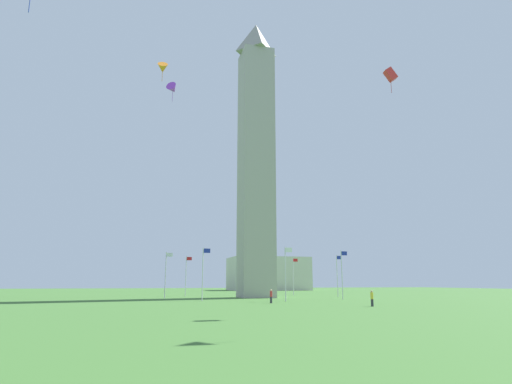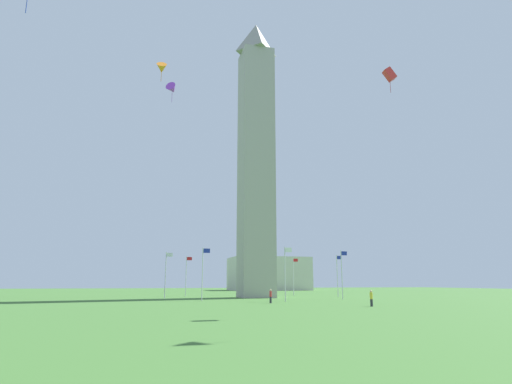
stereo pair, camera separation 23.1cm
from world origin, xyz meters
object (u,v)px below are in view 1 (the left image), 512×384
object	(u,v)px
person_red_shirt	(271,296)
flagpole_sw	(203,271)
obelisk_monument	(256,152)
person_yellow_shirt	(372,298)
flagpole_e	(237,275)
distant_building	(268,274)
flagpole_s	(166,273)
kite_orange_delta	(163,68)
flagpole_n	(337,274)
kite_red_box	(390,75)
flagpole_w	(286,271)
flagpole_se	(186,274)
flagpole_nw	(342,272)
kite_purple_delta	(173,89)
flagpole_ne	(293,275)

from	to	relation	value
person_red_shirt	flagpole_sw	bearing A→B (deg)	64.73
obelisk_monument	person_yellow_shirt	xyz separation A→B (m)	(5.21, -30.20, -25.93)
flagpole_e	distant_building	world-z (taller)	distant_building
obelisk_monument	distant_building	size ratio (longest dim) A/B	2.08
flagpole_s	kite_orange_delta	size ratio (longest dim) A/B	3.53
obelisk_monument	flagpole_s	bearing A→B (deg)	180.00
flagpole_n	kite_red_box	bearing A→B (deg)	-106.84
flagpole_n	flagpole_w	xyz separation A→B (m)	(-15.80, -15.80, 0.00)
flagpole_se	flagpole_nw	xyz separation A→B (m)	(22.34, -22.34, 0.00)
flagpole_s	person_yellow_shirt	size ratio (longest dim) A/B	4.35
obelisk_monument	flagpole_sw	distance (m)	27.54
kite_red_box	distant_building	xyz separation A→B (m)	(18.55, 105.81, -18.76)
kite_purple_delta	person_red_shirt	bearing A→B (deg)	1.25
flagpole_sw	flagpole_e	bearing A→B (deg)	67.50
flagpole_s	kite_purple_delta	bearing A→B (deg)	-94.03
obelisk_monument	flagpole_se	bearing A→B (deg)	134.84
person_red_shirt	kite_orange_delta	size ratio (longest dim) A/B	0.81
flagpole_e	flagpole_se	size ratio (longest dim) A/B	1.00
obelisk_monument	person_red_shirt	xyz separation A→B (m)	(-3.45, -19.90, -25.93)
kite_purple_delta	distant_building	world-z (taller)	kite_purple_delta
flagpole_w	person_red_shirt	distance (m)	6.35
kite_red_box	kite_orange_delta	distance (m)	24.03
flagpole_se	obelisk_monument	bearing A→B (deg)	-45.16
flagpole_e	person_yellow_shirt	size ratio (longest dim) A/B	4.35
flagpole_w	person_red_shirt	xyz separation A→B (m)	(-3.51, -4.10, -3.35)
flagpole_s	kite_purple_delta	size ratio (longest dim) A/B	2.78
person_red_shirt	obelisk_monument	bearing A→B (deg)	13.62
flagpole_ne	kite_red_box	xyz separation A→B (m)	(-6.83, -49.02, 20.04)
kite_purple_delta	flagpole_sw	bearing A→B (deg)	56.16
flagpole_se	flagpole_w	world-z (taller)	same
flagpole_e	kite_red_box	bearing A→B (deg)	-85.37
flagpole_s	flagpole_se	bearing A→B (deg)	67.50
kite_red_box	kite_purple_delta	world-z (taller)	kite_purple_delta
flagpole_w	flagpole_nw	xyz separation A→B (m)	(11.17, 4.63, 0.00)
flagpole_e	kite_purple_delta	world-z (taller)	kite_purple_delta
obelisk_monument	kite_orange_delta	distance (m)	37.81
flagpole_ne	distant_building	bearing A→B (deg)	78.34
obelisk_monument	flagpole_e	distance (m)	27.57
flagpole_e	flagpole_w	bearing A→B (deg)	-90.00
flagpole_e	flagpole_s	bearing A→B (deg)	-135.00
flagpole_nw	distant_building	distance (m)	80.01
flagpole_e	flagpole_nw	xyz separation A→B (m)	(11.17, -26.97, 0.00)
obelisk_monument	kite_purple_delta	xyz separation A→B (m)	(-17.16, -20.20, 1.24)
flagpole_se	flagpole_s	bearing A→B (deg)	-112.50
flagpole_se	distant_building	world-z (taller)	distant_building
person_red_shirt	flagpole_n	bearing A→B (deg)	-20.68
flagpole_sw	kite_purple_delta	xyz separation A→B (m)	(-6.05, -9.03, 23.83)
flagpole_n	distant_building	bearing A→B (deg)	84.04
person_yellow_shirt	obelisk_monument	bearing A→B (deg)	-2.92
person_red_shirt	distant_building	world-z (taller)	distant_building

